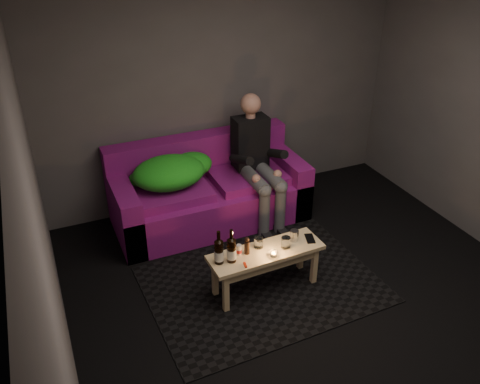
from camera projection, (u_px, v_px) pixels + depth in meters
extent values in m
plane|color=black|center=(326.00, 315.00, 4.24)|extent=(4.50, 4.50, 0.00)
plane|color=#4A484A|center=(223.00, 87.00, 5.39)|extent=(4.00, 0.00, 4.00)
plane|color=#4A484A|center=(46.00, 243.00, 2.91)|extent=(0.00, 4.50, 4.50)
cube|color=black|center=(262.00, 284.00, 4.58)|extent=(2.07, 1.54, 0.01)
cube|color=#7B1074|center=(210.00, 203.00, 5.42)|extent=(2.01, 0.90, 0.42)
cube|color=#7B1074|center=(198.00, 154.00, 5.48)|extent=(2.01, 0.22, 0.44)
cube|color=#7B1074|center=(125.00, 213.00, 5.06)|extent=(0.20, 0.90, 0.62)
cube|color=#7B1074|center=(285.00, 179.00, 5.69)|extent=(0.20, 0.90, 0.62)
cube|color=#7B1074|center=(172.00, 192.00, 5.11)|extent=(0.75, 0.60, 0.10)
cube|color=#7B1074|center=(248.00, 177.00, 5.40)|extent=(0.75, 0.60, 0.10)
ellipsoid|color=#1C961B|center=(169.00, 173.00, 5.05)|extent=(0.72, 0.56, 0.30)
ellipsoid|color=#1C961B|center=(191.00, 165.00, 5.28)|extent=(0.44, 0.36, 0.24)
ellipsoid|color=#1C961B|center=(145.00, 178.00, 5.11)|extent=(0.32, 0.26, 0.16)
cube|color=black|center=(250.00, 142.00, 5.34)|extent=(0.36, 0.22, 0.55)
sphere|color=tan|center=(251.00, 104.00, 5.13)|extent=(0.21, 0.21, 0.21)
cylinder|color=#44474E|center=(255.00, 180.00, 5.20)|extent=(0.14, 0.50, 0.14)
cylinder|color=#44474E|center=(270.00, 177.00, 5.26)|extent=(0.14, 0.50, 0.14)
cylinder|color=#44474E|center=(264.00, 214.00, 5.14)|extent=(0.11, 0.11, 0.51)
cylinder|color=#44474E|center=(280.00, 210.00, 5.20)|extent=(0.11, 0.11, 0.51)
cube|color=black|center=(266.00, 236.00, 5.20)|extent=(0.09, 0.22, 0.06)
cube|color=black|center=(282.00, 232.00, 5.27)|extent=(0.09, 0.22, 0.06)
cube|color=#EAC389|center=(266.00, 252.00, 4.34)|extent=(1.02, 0.35, 0.04)
cube|color=#EAC389|center=(266.00, 258.00, 4.38)|extent=(0.89, 0.28, 0.09)
cube|color=#EAC389|center=(226.00, 293.00, 4.20)|extent=(0.05, 0.05, 0.38)
cube|color=#EAC389|center=(215.00, 277.00, 4.38)|extent=(0.05, 0.05, 0.38)
cube|color=#EAC389|center=(314.00, 266.00, 4.52)|extent=(0.05, 0.05, 0.38)
cube|color=#EAC389|center=(301.00, 252.00, 4.70)|extent=(0.05, 0.05, 0.38)
cylinder|color=black|center=(219.00, 252.00, 4.14)|extent=(0.07, 0.07, 0.21)
cylinder|color=white|center=(219.00, 255.00, 4.15)|extent=(0.08, 0.08, 0.09)
cone|color=black|center=(219.00, 240.00, 4.08)|extent=(0.07, 0.07, 0.03)
cylinder|color=black|center=(219.00, 237.00, 4.06)|extent=(0.03, 0.03, 0.10)
cylinder|color=black|center=(231.00, 251.00, 4.16)|extent=(0.08, 0.08, 0.21)
cylinder|color=white|center=(232.00, 254.00, 4.17)|extent=(0.08, 0.08, 0.09)
cone|color=black|center=(231.00, 238.00, 4.10)|extent=(0.08, 0.08, 0.03)
cylinder|color=black|center=(231.00, 235.00, 4.08)|extent=(0.03, 0.03, 0.10)
cylinder|color=silver|center=(239.00, 250.00, 4.27)|extent=(0.06, 0.06, 0.09)
cylinder|color=black|center=(247.00, 247.00, 4.27)|extent=(0.06, 0.06, 0.12)
cylinder|color=white|center=(259.00, 243.00, 4.36)|extent=(0.10, 0.10, 0.09)
cylinder|color=white|center=(274.00, 254.00, 4.26)|extent=(0.06, 0.06, 0.04)
sphere|color=orange|center=(274.00, 253.00, 4.25)|extent=(0.02, 0.02, 0.02)
cylinder|color=white|center=(286.00, 243.00, 4.35)|extent=(0.11, 0.11, 0.10)
cylinder|color=#B7B9BE|center=(294.00, 235.00, 4.44)|extent=(0.08, 0.08, 0.10)
cube|color=black|center=(310.00, 238.00, 4.48)|extent=(0.11, 0.16, 0.01)
cube|color=red|center=(245.00, 265.00, 4.15)|extent=(0.03, 0.07, 0.01)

